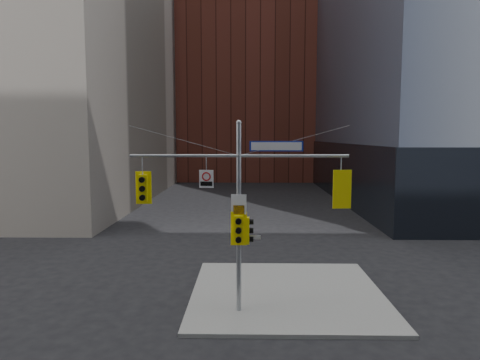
{
  "coord_description": "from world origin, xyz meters",
  "views": [
    {
      "loc": [
        0.32,
        -13.61,
        6.71
      ],
      "look_at": [
        0.04,
        2.0,
        5.11
      ],
      "focal_mm": 32.0,
      "sensor_mm": 36.0,
      "label": 1
    }
  ],
  "objects_px": {
    "regulatory_sign_arm": "(206,178)",
    "traffic_light_pole_front": "(239,229)",
    "signal_assembly": "(239,199)",
    "street_sign_blade": "(276,146)",
    "traffic_light_pole_side": "(247,230)",
    "traffic_light_west_arm": "(143,188)",
    "traffic_light_east_arm": "(341,189)"
  },
  "relations": [
    {
      "from": "traffic_light_west_arm",
      "to": "traffic_light_pole_side",
      "type": "bearing_deg",
      "value": -4.83
    },
    {
      "from": "traffic_light_pole_front",
      "to": "regulatory_sign_arm",
      "type": "bearing_deg",
      "value": 169.24
    },
    {
      "from": "traffic_light_pole_side",
      "to": "regulatory_sign_arm",
      "type": "height_order",
      "value": "regulatory_sign_arm"
    },
    {
      "from": "signal_assembly",
      "to": "traffic_light_pole_side",
      "type": "distance_m",
      "value": 1.24
    },
    {
      "from": "signal_assembly",
      "to": "regulatory_sign_arm",
      "type": "relative_size",
      "value": 12.06
    },
    {
      "from": "traffic_light_pole_side",
      "to": "street_sign_blade",
      "type": "distance_m",
      "value": 3.3
    },
    {
      "from": "signal_assembly",
      "to": "traffic_light_pole_front",
      "type": "xyz_separation_m",
      "value": [
        0.0,
        -0.27,
        -1.1
      ]
    },
    {
      "from": "signal_assembly",
      "to": "street_sign_blade",
      "type": "relative_size",
      "value": 4.1
    },
    {
      "from": "traffic_light_east_arm",
      "to": "traffic_light_pole_side",
      "type": "distance_m",
      "value": 3.76
    },
    {
      "from": "traffic_light_west_arm",
      "to": "regulatory_sign_arm",
      "type": "distance_m",
      "value": 2.38
    },
    {
      "from": "traffic_light_west_arm",
      "to": "traffic_light_pole_front",
      "type": "xyz_separation_m",
      "value": [
        3.55,
        -0.28,
        -1.48
      ]
    },
    {
      "from": "street_sign_blade",
      "to": "traffic_light_east_arm",
      "type": "bearing_deg",
      "value": 2.05
    },
    {
      "from": "traffic_light_pole_front",
      "to": "street_sign_blade",
      "type": "xyz_separation_m",
      "value": [
        1.37,
        0.27,
        3.03
      ]
    },
    {
      "from": "traffic_light_pole_front",
      "to": "traffic_light_west_arm",
      "type": "bearing_deg",
      "value": 176.4
    },
    {
      "from": "traffic_light_west_arm",
      "to": "street_sign_blade",
      "type": "xyz_separation_m",
      "value": [
        4.91,
        -0.01,
        1.55
      ]
    },
    {
      "from": "signal_assembly",
      "to": "street_sign_blade",
      "type": "distance_m",
      "value": 2.37
    },
    {
      "from": "traffic_light_east_arm",
      "to": "traffic_light_pole_front",
      "type": "bearing_deg",
      "value": 0.09
    },
    {
      "from": "traffic_light_pole_side",
      "to": "signal_assembly",
      "type": "bearing_deg",
      "value": 91.43
    },
    {
      "from": "signal_assembly",
      "to": "street_sign_blade",
      "type": "bearing_deg",
      "value": 0.15
    },
    {
      "from": "traffic_light_east_arm",
      "to": "street_sign_blade",
      "type": "relative_size",
      "value": 0.72
    },
    {
      "from": "traffic_light_east_arm",
      "to": "traffic_light_pole_front",
      "type": "relative_size",
      "value": 1.12
    },
    {
      "from": "traffic_light_pole_side",
      "to": "traffic_light_pole_front",
      "type": "relative_size",
      "value": 0.79
    },
    {
      "from": "traffic_light_east_arm",
      "to": "street_sign_blade",
      "type": "xyz_separation_m",
      "value": [
        -2.37,
        0.0,
        1.55
      ]
    },
    {
      "from": "regulatory_sign_arm",
      "to": "traffic_light_west_arm",
      "type": "bearing_deg",
      "value": -174.66
    },
    {
      "from": "traffic_light_east_arm",
      "to": "street_sign_blade",
      "type": "bearing_deg",
      "value": -4.08
    },
    {
      "from": "traffic_light_west_arm",
      "to": "traffic_light_pole_front",
      "type": "relative_size",
      "value": 0.98
    },
    {
      "from": "signal_assembly",
      "to": "traffic_light_west_arm",
      "type": "distance_m",
      "value": 3.57
    },
    {
      "from": "traffic_light_pole_front",
      "to": "regulatory_sign_arm",
      "type": "relative_size",
      "value": 1.9
    },
    {
      "from": "signal_assembly",
      "to": "traffic_light_east_arm",
      "type": "bearing_deg",
      "value": 0.0
    },
    {
      "from": "regulatory_sign_arm",
      "to": "traffic_light_pole_front",
      "type": "bearing_deg",
      "value": -5.52
    },
    {
      "from": "traffic_light_pole_side",
      "to": "traffic_light_west_arm",
      "type": "bearing_deg",
      "value": 90.11
    },
    {
      "from": "traffic_light_east_arm",
      "to": "traffic_light_pole_front",
      "type": "xyz_separation_m",
      "value": [
        -3.73,
        -0.27,
        -1.48
      ]
    }
  ]
}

